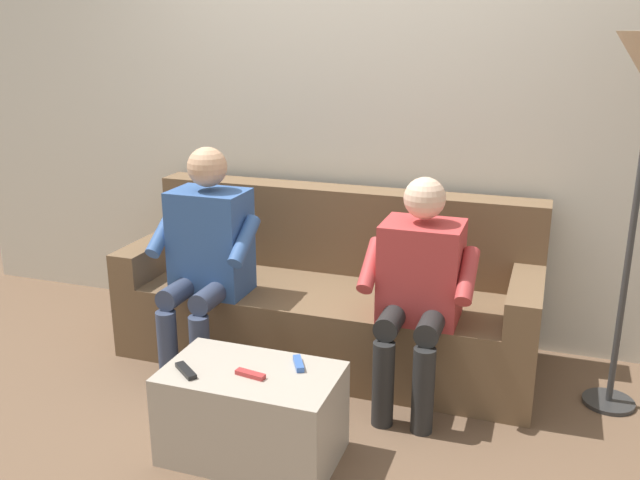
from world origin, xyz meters
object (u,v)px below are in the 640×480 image
(remote_blue, at_px, (299,364))
(remote_black, at_px, (186,371))
(person_left_seated, at_px, (419,281))
(remote_red, at_px, (250,374))
(couch, at_px, (331,299))
(person_right_seated, at_px, (206,250))
(coffee_table, at_px, (252,413))

(remote_blue, height_order, remote_black, remote_blue)
(person_left_seated, xyz_separation_m, remote_red, (0.53, 0.72, -0.21))
(remote_black, bearing_deg, couch, 116.29)
(couch, bearing_deg, person_right_seated, 34.04)
(coffee_table, distance_m, remote_black, 0.33)
(person_left_seated, height_order, remote_black, person_left_seated)
(couch, xyz_separation_m, person_right_seated, (0.54, 0.37, 0.34))
(person_left_seated, xyz_separation_m, remote_black, (0.78, 0.78, -0.21))
(couch, relative_size, remote_black, 15.13)
(person_left_seated, bearing_deg, person_right_seated, 0.61)
(couch, relative_size, person_left_seated, 2.02)
(person_right_seated, height_order, remote_red, person_right_seated)
(couch, relative_size, remote_red, 17.17)
(coffee_table, bearing_deg, remote_red, 112.90)
(remote_black, bearing_deg, person_left_seated, 82.99)
(coffee_table, xyz_separation_m, remote_blue, (-0.17, -0.10, 0.21))
(coffee_table, relative_size, remote_black, 4.94)
(couch, xyz_separation_m, remote_black, (0.24, 1.13, 0.09))
(person_right_seated, height_order, remote_blue, person_right_seated)
(couch, distance_m, remote_black, 1.16)
(remote_red, xyz_separation_m, remote_black, (0.26, 0.06, -0.00))
(remote_red, bearing_deg, person_left_seated, 62.73)
(remote_blue, bearing_deg, person_right_seated, 22.89)
(coffee_table, height_order, person_left_seated, person_left_seated)
(person_right_seated, relative_size, remote_black, 8.04)
(person_left_seated, height_order, remote_red, person_left_seated)
(person_left_seated, distance_m, remote_red, 0.91)
(person_left_seated, bearing_deg, remote_blue, 56.75)
(couch, bearing_deg, person_left_seated, 146.81)
(coffee_table, relative_size, person_left_seated, 0.66)
(remote_red, relative_size, remote_black, 0.88)
(couch, height_order, person_left_seated, person_left_seated)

